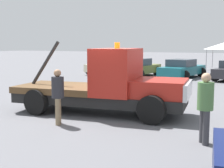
% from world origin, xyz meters
% --- Properties ---
extents(ground_plane, '(160.00, 160.00, 0.00)m').
position_xyz_m(ground_plane, '(0.00, 0.00, 0.00)').
color(ground_plane, slate).
extents(tow_truck, '(6.27, 2.92, 2.51)m').
position_xyz_m(tow_truck, '(0.37, 0.06, 0.95)').
color(tow_truck, black).
rests_on(tow_truck, ground).
extents(person_near_truck, '(0.38, 0.38, 1.72)m').
position_xyz_m(person_near_truck, '(3.96, -1.80, 1.00)').
color(person_near_truck, '#38383D').
rests_on(person_near_truck, ground).
extents(person_at_hood, '(0.37, 0.37, 1.66)m').
position_xyz_m(person_at_hood, '(-0.30, -1.95, 0.96)').
color(person_at_hood, '#847051').
rests_on(person_at_hood, ground).
extents(parked_car_cream, '(2.36, 4.57, 1.34)m').
position_xyz_m(parked_car_cream, '(-6.90, 13.23, 0.65)').
color(parked_car_cream, beige).
rests_on(parked_car_cream, ground).
extents(parked_car_olive, '(2.60, 4.40, 1.34)m').
position_xyz_m(parked_car_olive, '(-3.72, 12.23, 0.65)').
color(parked_car_olive, olive).
rests_on(parked_car_olive, ground).
extents(parked_car_teal, '(2.78, 4.78, 1.34)m').
position_xyz_m(parked_car_teal, '(-0.52, 12.68, 0.65)').
color(parked_car_teal, '#196670').
rests_on(parked_car_teal, ground).
extents(traffic_cone, '(0.40, 0.40, 0.55)m').
position_xyz_m(traffic_cone, '(-2.73, 4.04, 0.25)').
color(traffic_cone, black).
rests_on(traffic_cone, ground).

